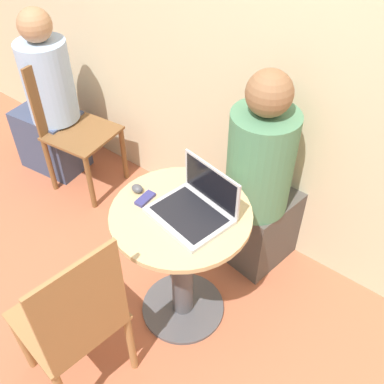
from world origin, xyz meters
The scene contains 10 objects.
ground_plane centered at (0.00, 0.00, 0.00)m, with size 12.00×12.00×0.00m, color #B26042.
back_wall centered at (0.00, 0.78, 1.30)m, with size 7.00×0.05×2.60m.
round_table centered at (0.00, 0.00, 0.47)m, with size 0.63×0.63×0.74m.
laptop centered at (0.05, 0.04, 0.78)m, with size 0.37×0.32×0.21m.
cell_phone centered at (-0.18, -0.04, 0.75)m, with size 0.05×0.10×0.02m.
computer_mouse centered at (-0.24, -0.02, 0.76)m, with size 0.06×0.05×0.04m.
chair_empty centered at (-0.11, -0.57, 0.48)m, with size 0.45×0.45×0.95m.
person_seated centered at (0.10, 0.57, 0.52)m, with size 0.38×0.53×1.24m.
chair_background centered at (-1.25, 0.39, 0.47)m, with size 0.45×0.45×0.91m.
person_background centered at (-1.48, 0.40, 0.50)m, with size 0.51×0.35×1.19m.
Camera 1 is at (0.90, -1.06, 2.13)m, focal length 42.00 mm.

